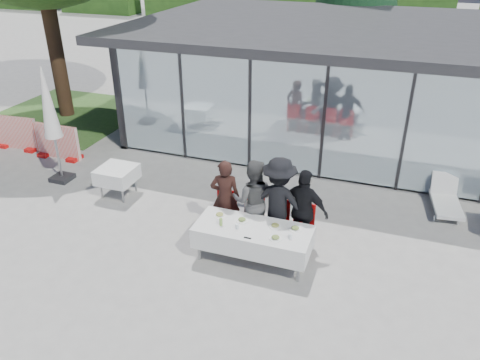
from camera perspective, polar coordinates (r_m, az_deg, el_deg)
name	(u,v)px	position (r m, az deg, el deg)	size (l,w,h in m)	color
ground	(229,259)	(9.47, -1.33, -9.57)	(90.00, 90.00, 0.00)	gray
pavilion	(381,65)	(15.64, 16.78, 13.26)	(14.80, 8.80, 3.44)	gray
dining_table	(253,237)	(9.14, 1.59, -6.94)	(2.26, 0.96, 0.75)	silver
diner_a	(225,197)	(9.82, -1.82, -2.13)	(0.62, 0.62, 1.71)	black
diner_chair_a	(225,210)	(9.98, -1.79, -3.70)	(0.44, 0.44, 0.97)	#BC0D0C
diner_b	(253,200)	(9.62, 1.58, -2.49)	(0.87, 0.87, 1.80)	#4E4E4E
diner_chair_b	(253,215)	(9.81, 1.56, -4.32)	(0.44, 0.44, 0.97)	#BC0D0C
diner_c	(279,202)	(9.46, 4.72, -2.70)	(1.25, 1.25, 1.93)	black
diner_chair_c	(278,220)	(9.68, 4.63, -4.87)	(0.44, 0.44, 0.97)	#BC0D0C
diner_d	(304,210)	(9.41, 7.76, -3.68)	(1.03, 1.03, 1.75)	black
diner_chair_d	(303,225)	(9.59, 7.64, -5.40)	(0.44, 0.44, 0.97)	#BC0D0C
plate_a	(220,215)	(9.37, -2.50, -4.26)	(0.24, 0.24, 0.07)	white
plate_b	(242,220)	(9.21, 0.25, -4.88)	(0.24, 0.24, 0.07)	white
plate_c	(275,226)	(9.06, 4.32, -5.58)	(0.24, 0.24, 0.07)	white
plate_d	(295,228)	(9.01, 6.75, -5.88)	(0.24, 0.24, 0.07)	white
plate_extra	(275,238)	(8.72, 4.35, -7.03)	(0.24, 0.24, 0.07)	white
juice_bottle	(221,222)	(9.06, -2.35, -5.13)	(0.06, 0.06, 0.15)	#78A645
drinking_glasses	(263,231)	(8.84, 2.85, -6.25)	(1.11, 0.08, 0.10)	silver
folded_eyeglasses	(248,238)	(8.73, 0.93, -7.07)	(0.14, 0.03, 0.01)	black
spare_table_left	(117,175)	(11.79, -14.77, 0.64)	(0.86, 0.86, 0.74)	silver
market_umbrella	(49,110)	(12.50, -22.27, 7.90)	(0.50, 0.50, 3.00)	black
lounger	(446,198)	(12.01, 23.78, -2.02)	(0.77, 1.40, 0.72)	silver
grass_patch	(67,114)	(18.12, -20.29, 7.52)	(5.00, 5.00, 0.02)	#385926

